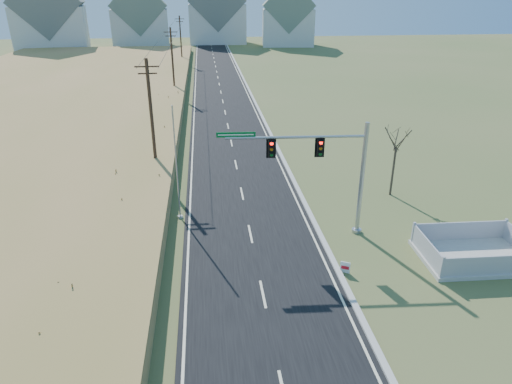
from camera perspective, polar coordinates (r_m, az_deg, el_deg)
The scene contains 16 objects.
ground at distance 24.33m, azimuth 0.26°, elevation -9.95°, with size 260.00×260.00×0.00m, color #4C5D2D.
road at distance 71.38m, azimuth -4.55°, elevation 12.97°, with size 8.00×180.00×0.06m, color black.
curb at distance 71.63m, azimuth -1.15°, elevation 13.13°, with size 0.30×180.00×0.18m, color #B2AFA8.
reed_marsh at distance 65.11m, azimuth -26.14°, elevation 10.13°, with size 38.00×110.00×1.30m, color #B07F4F.
utility_pole_near at distance 36.39m, azimuth -12.93°, elevation 9.23°, with size 1.80×0.26×9.00m.
utility_pole_mid at distance 65.78m, azimuth -10.39°, elevation 15.84°, with size 1.80×0.26×9.00m.
utility_pole_far at distance 95.55m, azimuth -9.39°, elevation 18.35°, with size 1.80×0.26×9.00m.
condo_nw at distance 125.35m, azimuth -24.42°, elevation 19.33°, with size 17.69×13.38×19.05m.
condo_nnw at distance 129.16m, azimuth -14.31°, elevation 20.36°, with size 14.93×11.17×17.03m.
condo_n at distance 132.25m, azimuth -4.90°, elevation 21.32°, with size 15.27×10.20×18.54m.
condo_ne at distance 126.23m, azimuth 4.02°, elevation 20.87°, with size 14.12×10.51×16.52m.
traffic_signal_mast at distance 26.49m, azimuth 9.38°, elevation 3.05°, with size 8.64×0.84×6.88m.
fence_enclosure at distance 27.93m, azimuth 25.57°, elevation -7.08°, with size 5.92×4.15×1.32m.
open_sign at distance 24.51m, azimuth 11.08°, elevation -9.23°, with size 0.48×0.28×0.64m.
flagpole at distance 28.89m, azimuth -9.82°, elevation 2.03°, with size 0.33×0.33×7.39m.
bare_tree at distance 32.95m, azimuth 17.26°, elevation 6.50°, with size 2.00×2.00×5.31m.
Camera 1 is at (-2.38, -20.04, 13.58)m, focal length 32.00 mm.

